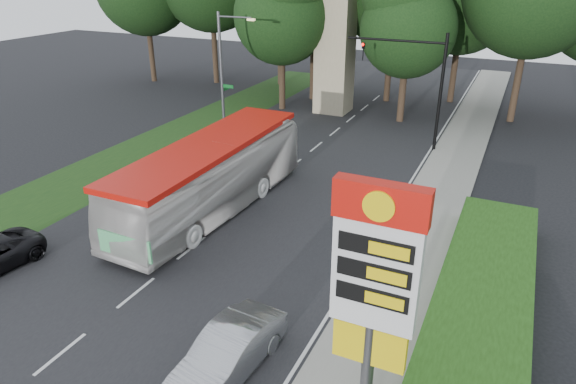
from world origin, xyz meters
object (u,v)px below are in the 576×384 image
at_px(gas_station_pylon, 375,280).
at_px(transit_bus, 211,178).
at_px(streetlight_signs, 224,68).
at_px(monument, 335,45).
at_px(traffic_signal_mast, 420,75).
at_px(sedan_silver, 228,353).

bearing_deg(gas_station_pylon, transit_bus, 139.04).
relative_size(streetlight_signs, monument, 0.80).
bearing_deg(monument, streetlight_signs, -121.97).
distance_m(traffic_signal_mast, streetlight_signs, 12.83).
xyz_separation_m(monument, sedan_silver, (7.09, -27.95, -4.39)).
distance_m(traffic_signal_mast, monument, 9.76).
bearing_deg(transit_bus, sedan_silver, -52.03).
bearing_deg(traffic_signal_mast, streetlight_signs, -171.08).
xyz_separation_m(traffic_signal_mast, sedan_silver, (-0.60, -21.94, -3.96)).
height_order(streetlight_signs, sedan_silver, streetlight_signs).
relative_size(streetlight_signs, transit_bus, 0.65).
xyz_separation_m(gas_station_pylon, monument, (-11.20, 28.01, 0.66)).
relative_size(monument, sedan_silver, 2.31).
height_order(traffic_signal_mast, transit_bus, traffic_signal_mast).
height_order(traffic_signal_mast, monument, monument).
bearing_deg(sedan_silver, traffic_signal_mast, 93.28).
distance_m(traffic_signal_mast, sedan_silver, 22.31).
relative_size(gas_station_pylon, traffic_signal_mast, 0.95).
height_order(traffic_signal_mast, sedan_silver, traffic_signal_mast).
bearing_deg(streetlight_signs, gas_station_pylon, -51.04).
bearing_deg(gas_station_pylon, streetlight_signs, 128.96).
bearing_deg(monument, gas_station_pylon, -68.20).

